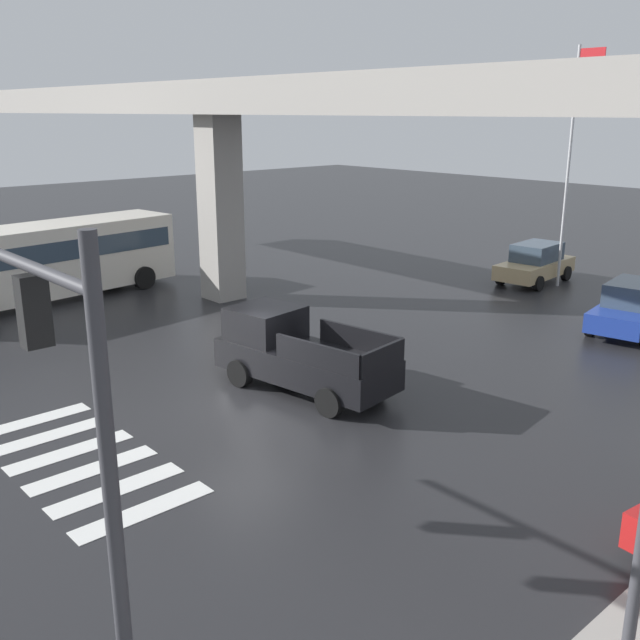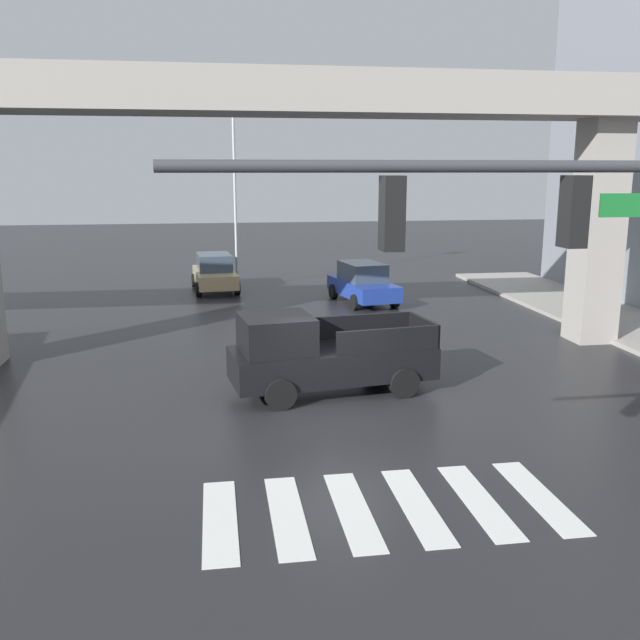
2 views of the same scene
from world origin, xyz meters
TOP-DOWN VIEW (x-y plane):
  - ground_plane at (0.00, 0.00)m, footprint 120.00×120.00m
  - crosswalk_stripes at (-0.00, -4.51)m, footprint 6.05×2.80m
  - elevated_overpass at (0.00, 5.87)m, footprint 59.00×2.59m
  - pickup_truck at (-0.12, 1.71)m, footprint 5.31×2.60m
  - city_bus at (-13.92, 0.38)m, footprint 3.65×11.00m
  - sedan_blue at (3.52, 13.50)m, footprint 2.49×4.53m
  - sedan_tan at (-2.68, 17.54)m, footprint 2.26×4.44m
  - flagpole at (-1.54, 17.70)m, footprint 1.16×0.12m

SIDE VIEW (x-z plane):
  - ground_plane at x=0.00m, z-range 0.00..0.00m
  - crosswalk_stripes at x=0.00m, z-range 0.00..0.01m
  - sedan_blue at x=3.52m, z-range -0.01..1.71m
  - sedan_tan at x=-2.68m, z-range -0.01..1.71m
  - pickup_truck at x=-0.12m, z-range -0.05..2.03m
  - city_bus at x=-13.92m, z-range 0.23..3.22m
  - flagpole at x=-1.54m, z-range 0.79..10.53m
  - elevated_overpass at x=0.00m, z-range 3.08..11.39m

